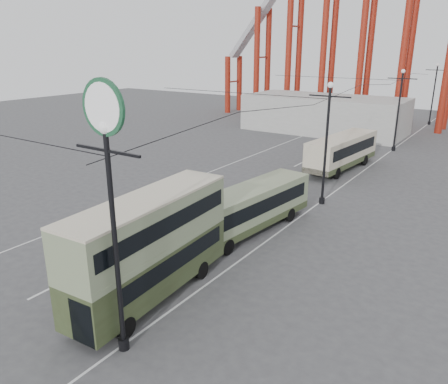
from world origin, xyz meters
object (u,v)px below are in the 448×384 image
Objects in this scene: single_decker_green at (250,207)px; single_decker_cream at (342,151)px; lamp_post_near at (108,163)px; double_decker_bus at (150,243)px; pedestrian at (230,204)px.

single_decker_green is 1.00× the size of single_decker_cream.
lamp_post_near reaches higher than single_decker_green.
double_decker_bus is at bearing -83.36° from single_decker_cream.
double_decker_bus is 9.65m from single_decker_green.
lamp_post_near is 6.11× the size of pedestrian.
lamp_post_near is at bearing 78.58° from pedestrian.
lamp_post_near is at bearing -75.28° from single_decker_green.
lamp_post_near is at bearing -80.34° from single_decker_cream.
lamp_post_near reaches higher than single_decker_cream.
double_decker_bus is 5.53× the size of pedestrian.
lamp_post_near is 14.67m from single_decker_green.
single_decker_cream is 6.19× the size of pedestrian.
double_decker_bus is 0.89× the size of single_decker_cream.
single_decker_green is at bearing 119.75° from pedestrian.
lamp_post_near is 0.99× the size of single_decker_cream.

